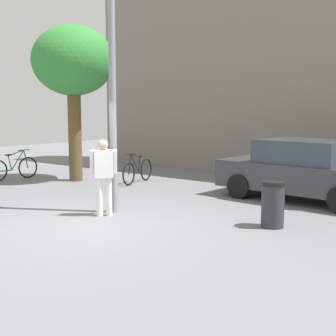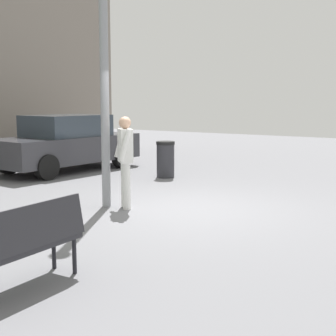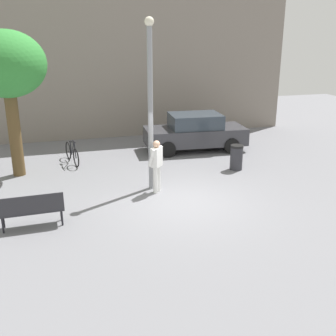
# 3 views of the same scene
# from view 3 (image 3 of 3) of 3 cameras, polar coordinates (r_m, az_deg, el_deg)

# --- Properties ---
(ground_plane) EXTENTS (36.00, 36.00, 0.00)m
(ground_plane) POSITION_cam_3_polar(r_m,az_deg,el_deg) (12.21, 2.20, -4.74)
(ground_plane) COLOR slate
(building_facade) EXTENTS (15.77, 2.00, 8.06)m
(building_facade) POSITION_cam_3_polar(r_m,az_deg,el_deg) (20.40, -6.19, 16.17)
(building_facade) COLOR gray
(building_facade) RESTS_ON ground_plane
(lamppost) EXTENTS (0.28, 0.28, 5.22)m
(lamppost) POSITION_cam_3_polar(r_m,az_deg,el_deg) (12.54, -2.48, 9.54)
(lamppost) COLOR gray
(lamppost) RESTS_ON ground_plane
(person_by_lamppost) EXTENTS (0.56, 0.59, 1.67)m
(person_by_lamppost) POSITION_cam_3_polar(r_m,az_deg,el_deg) (12.63, -1.60, 0.74)
(person_by_lamppost) COLOR white
(person_by_lamppost) RESTS_ON ground_plane
(park_bench) EXTENTS (1.62, 0.53, 0.92)m
(park_bench) POSITION_cam_3_polar(r_m,az_deg,el_deg) (11.00, -18.43, -5.34)
(park_bench) COLOR #2D2D33
(park_bench) RESTS_ON ground_plane
(plaza_tree) EXTENTS (2.57, 2.57, 4.90)m
(plaza_tree) POSITION_cam_3_polar(r_m,az_deg,el_deg) (14.67, -21.52, 12.99)
(plaza_tree) COLOR brown
(plaza_tree) RESTS_ON ground_plane
(bicycle_black) EXTENTS (0.42, 1.78, 0.97)m
(bicycle_black) POSITION_cam_3_polar(r_m,az_deg,el_deg) (16.07, -13.19, 1.98)
(bicycle_black) COLOR black
(bicycle_black) RESTS_ON ground_plane
(parked_car_charcoal) EXTENTS (4.30, 2.04, 1.55)m
(parked_car_charcoal) POSITION_cam_3_polar(r_m,az_deg,el_deg) (17.39, 3.78, 5.01)
(parked_car_charcoal) COLOR #38383D
(parked_car_charcoal) RESTS_ON ground_plane
(trash_bin) EXTENTS (0.47, 0.47, 0.92)m
(trash_bin) POSITION_cam_3_polar(r_m,az_deg,el_deg) (15.10, 9.49, 1.48)
(trash_bin) COLOR #2D2D33
(trash_bin) RESTS_ON ground_plane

